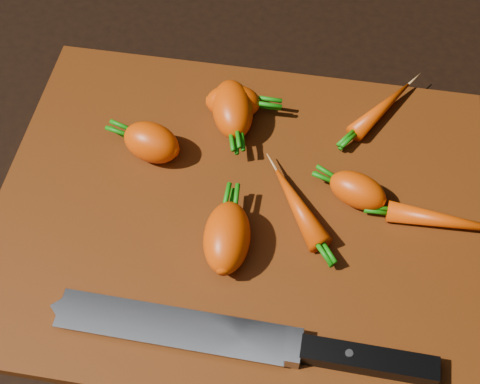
# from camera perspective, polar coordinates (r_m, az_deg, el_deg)

# --- Properties ---
(ground) EXTENTS (2.00, 2.00, 0.01)m
(ground) POSITION_cam_1_polar(r_m,az_deg,el_deg) (0.70, -0.13, -2.27)
(ground) COLOR black
(cutting_board) EXTENTS (0.50, 0.40, 0.01)m
(cutting_board) POSITION_cam_1_polar(r_m,az_deg,el_deg) (0.69, -0.13, -1.79)
(cutting_board) COLOR #642908
(cutting_board) RESTS_ON ground
(carrot_0) EXTENTS (0.07, 0.06, 0.04)m
(carrot_0) POSITION_cam_1_polar(r_m,az_deg,el_deg) (0.71, -7.57, 4.22)
(carrot_0) COLOR #F14703
(carrot_0) RESTS_ON cutting_board
(carrot_1) EXTENTS (0.06, 0.09, 0.04)m
(carrot_1) POSITION_cam_1_polar(r_m,az_deg,el_deg) (0.74, -0.64, 7.08)
(carrot_1) COLOR #F14703
(carrot_1) RESTS_ON cutting_board
(carrot_2) EXTENTS (0.05, 0.08, 0.05)m
(carrot_2) POSITION_cam_1_polar(r_m,az_deg,el_deg) (0.64, -1.12, -3.90)
(carrot_2) COLOR #F14703
(carrot_2) RESTS_ON cutting_board
(carrot_3) EXTENTS (0.06, 0.05, 0.04)m
(carrot_3) POSITION_cam_1_polar(r_m,az_deg,el_deg) (0.75, -0.58, 7.67)
(carrot_3) COLOR #F14703
(carrot_3) RESTS_ON cutting_board
(carrot_4) EXTENTS (0.07, 0.05, 0.04)m
(carrot_4) POSITION_cam_1_polar(r_m,az_deg,el_deg) (0.69, 10.00, 0.14)
(carrot_4) COLOR #F14703
(carrot_4) RESTS_ON cutting_board
(carrot_5) EXTENTS (0.07, 0.09, 0.02)m
(carrot_5) POSITION_cam_1_polar(r_m,az_deg,el_deg) (0.77, 12.01, 6.98)
(carrot_5) COLOR #F14703
(carrot_5) RESTS_ON cutting_board
(carrot_6) EXTENTS (0.12, 0.03, 0.02)m
(carrot_6) POSITION_cam_1_polar(r_m,az_deg,el_deg) (0.70, 17.44, -2.41)
(carrot_6) COLOR #F14703
(carrot_6) RESTS_ON cutting_board
(carrot_7) EXTENTS (0.07, 0.10, 0.03)m
(carrot_7) POSITION_cam_1_polar(r_m,az_deg,el_deg) (0.67, 4.98, -1.24)
(carrot_7) COLOR #F14703
(carrot_7) RESTS_ON cutting_board
(knife) EXTENTS (0.35, 0.04, 0.02)m
(knife) POSITION_cam_1_polar(r_m,az_deg,el_deg) (0.62, -3.99, -11.69)
(knife) COLOR gray
(knife) RESTS_ON cutting_board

